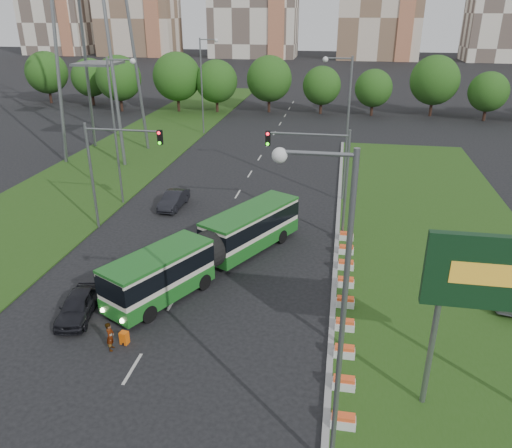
% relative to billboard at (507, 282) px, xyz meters
% --- Properties ---
extents(ground, '(360.00, 360.00, 0.00)m').
position_rel_billboard_xyz_m(ground, '(-12.25, 6.00, -6.16)').
color(ground, black).
rests_on(ground, ground).
extents(grass_median, '(14.00, 60.00, 0.15)m').
position_rel_billboard_xyz_m(grass_median, '(0.75, 14.00, -6.09)').
color(grass_median, '#254A15').
rests_on(grass_median, ground).
extents(median_kerb, '(0.30, 60.00, 0.18)m').
position_rel_billboard_xyz_m(median_kerb, '(-6.20, 14.00, -6.07)').
color(median_kerb, gray).
rests_on(median_kerb, ground).
extents(left_verge, '(12.00, 110.00, 0.10)m').
position_rel_billboard_xyz_m(left_verge, '(-30.25, 31.00, -6.11)').
color(left_verge, '#254A15').
rests_on(left_verge, ground).
extents(lane_markings, '(0.20, 100.00, 0.01)m').
position_rel_billboard_xyz_m(lane_markings, '(-15.25, 26.00, -6.16)').
color(lane_markings, '#B3B2AC').
rests_on(lane_markings, ground).
extents(flower_planters, '(1.10, 18.10, 0.60)m').
position_rel_billboard_xyz_m(flower_planters, '(-5.55, 6.80, -5.71)').
color(flower_planters, silver).
rests_on(flower_planters, grass_median).
extents(billboard, '(6.00, 0.37, 8.00)m').
position_rel_billboard_xyz_m(billboard, '(0.00, 0.00, 0.00)').
color(billboard, slate).
rests_on(billboard, ground).
extents(traffic_mast_median, '(5.76, 0.32, 8.00)m').
position_rel_billboard_xyz_m(traffic_mast_median, '(-7.47, 16.00, -0.81)').
color(traffic_mast_median, slate).
rests_on(traffic_mast_median, ground).
extents(traffic_mast_left, '(5.76, 0.32, 8.00)m').
position_rel_billboard_xyz_m(traffic_mast_left, '(-22.63, 15.00, -0.81)').
color(traffic_mast_left, slate).
rests_on(traffic_mast_left, ground).
extents(street_lamps, '(36.00, 60.00, 12.00)m').
position_rel_billboard_xyz_m(street_lamps, '(-15.25, 16.00, -0.16)').
color(street_lamps, slate).
rests_on(street_lamps, ground).
extents(tree_line, '(120.00, 8.00, 9.00)m').
position_rel_billboard_xyz_m(tree_line, '(-2.25, 61.00, -1.66)').
color(tree_line, '#1D4E14').
rests_on(tree_line, ground).
extents(articulated_bus, '(2.45, 15.69, 2.58)m').
position_rel_billboard_xyz_m(articulated_bus, '(-14.18, 10.03, -4.58)').
color(articulated_bus, beige).
rests_on(articulated_bus, ground).
extents(car_left_near, '(2.33, 4.29, 1.38)m').
position_rel_billboard_xyz_m(car_left_near, '(-19.78, 3.56, -5.47)').
color(car_left_near, black).
rests_on(car_left_near, ground).
extents(car_left_far, '(1.64, 4.21, 1.37)m').
position_rel_billboard_xyz_m(car_left_far, '(-19.87, 19.93, -5.48)').
color(car_left_far, black).
rests_on(car_left_far, ground).
extents(car_median, '(2.41, 4.52, 1.25)m').
position_rel_billboard_xyz_m(car_median, '(3.44, 9.05, -5.39)').
color(car_median, gray).
rests_on(car_median, grass_median).
extents(pedestrian, '(0.46, 0.61, 1.53)m').
position_rel_billboard_xyz_m(pedestrian, '(-16.82, 1.20, -5.40)').
color(pedestrian, gray).
rests_on(pedestrian, ground).
extents(shopping_trolley, '(0.39, 0.41, 0.67)m').
position_rel_billboard_xyz_m(shopping_trolley, '(-16.37, 1.75, -5.83)').
color(shopping_trolley, '#F45F0C').
rests_on(shopping_trolley, ground).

